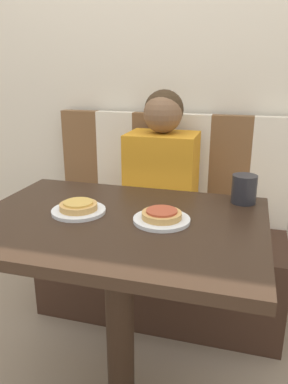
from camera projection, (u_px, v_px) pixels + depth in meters
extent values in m
cube|color=beige|center=(177.00, 53.00, 1.87)|extent=(7.00, 0.05, 2.60)
cube|color=#382319|center=(160.00, 270.00, 1.95)|extent=(1.21, 0.46, 0.45)
cube|color=brown|center=(83.00, 161.00, 2.11)|extent=(0.20, 0.06, 0.56)
cube|color=beige|center=(116.00, 163.00, 2.05)|extent=(0.20, 0.06, 0.56)
cube|color=brown|center=(152.00, 166.00, 2.00)|extent=(0.20, 0.06, 0.56)
cube|color=beige|center=(190.00, 168.00, 1.95)|extent=(0.20, 0.06, 0.56)
cube|color=brown|center=(229.00, 171.00, 1.90)|extent=(0.20, 0.06, 0.56)
cube|color=beige|center=(271.00, 174.00, 1.84)|extent=(0.20, 0.06, 0.56)
cube|color=black|center=(118.00, 224.00, 1.21)|extent=(0.94, 0.68, 0.03)
cylinder|color=black|center=(120.00, 323.00, 1.33)|extent=(0.10, 0.10, 0.73)
cube|color=orange|center=(162.00, 184.00, 1.80)|extent=(0.32, 0.24, 0.49)
sphere|color=brown|center=(163.00, 114.00, 1.70)|extent=(0.18, 0.18, 0.18)
sphere|color=#382819|center=(164.00, 110.00, 1.71)|extent=(0.18, 0.18, 0.18)
cylinder|color=white|center=(79.00, 211.00, 1.25)|extent=(0.18, 0.18, 0.01)
cylinder|color=white|center=(162.00, 220.00, 1.18)|extent=(0.18, 0.18, 0.01)
cylinder|color=tan|center=(78.00, 206.00, 1.25)|extent=(0.13, 0.13, 0.02)
cylinder|color=gold|center=(78.00, 203.00, 1.24)|extent=(0.10, 0.10, 0.01)
cylinder|color=tan|center=(162.00, 215.00, 1.17)|extent=(0.13, 0.13, 0.02)
cylinder|color=#AD472D|center=(162.00, 211.00, 1.17)|extent=(0.10, 0.10, 0.01)
cylinder|color=#232328|center=(244.00, 189.00, 1.33)|extent=(0.09, 0.09, 0.10)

